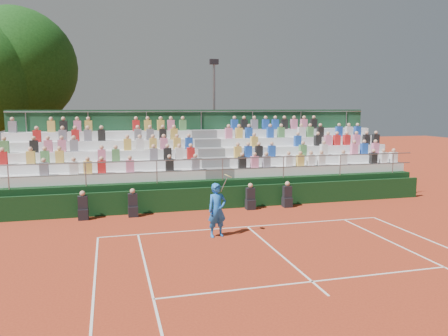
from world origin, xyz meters
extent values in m
plane|color=#A9371C|center=(0.00, 0.00, 0.00)|extent=(90.00, 90.00, 0.00)
cube|color=white|center=(0.00, 0.00, 0.01)|extent=(11.00, 0.06, 0.01)
cube|color=white|center=(0.00, -3.20, 0.01)|extent=(0.06, 6.40, 0.01)
cube|color=white|center=(0.00, -5.49, 0.01)|extent=(8.22, 0.06, 0.01)
cube|color=black|center=(0.00, 3.20, 0.50)|extent=(20.00, 0.15, 1.00)
cube|color=black|center=(-6.11, 2.75, 0.22)|extent=(0.40, 0.40, 0.44)
cube|color=black|center=(-6.11, 2.75, 0.70)|extent=(0.38, 0.25, 0.55)
sphere|color=tan|center=(-6.11, 2.75, 1.08)|extent=(0.22, 0.22, 0.22)
cube|color=black|center=(-4.13, 2.75, 0.22)|extent=(0.40, 0.40, 0.44)
cube|color=black|center=(-4.13, 2.75, 0.70)|extent=(0.38, 0.25, 0.55)
sphere|color=tan|center=(-4.13, 2.75, 1.08)|extent=(0.22, 0.22, 0.22)
cube|color=black|center=(1.02, 2.75, 0.22)|extent=(0.40, 0.40, 0.44)
cube|color=black|center=(1.02, 2.75, 0.70)|extent=(0.38, 0.25, 0.55)
sphere|color=tan|center=(1.02, 2.75, 1.08)|extent=(0.22, 0.22, 0.22)
cube|color=black|center=(2.79, 2.75, 0.22)|extent=(0.40, 0.40, 0.44)
cube|color=black|center=(2.79, 2.75, 0.70)|extent=(0.38, 0.25, 0.55)
sphere|color=tan|center=(2.79, 2.75, 1.08)|extent=(0.22, 0.22, 0.22)
cube|color=black|center=(0.00, 6.30, 0.60)|extent=(20.00, 5.20, 1.20)
cube|color=silver|center=(-5.35, 4.62, 1.41)|extent=(9.30, 0.85, 0.42)
cube|color=silver|center=(5.35, 4.62, 1.41)|extent=(9.30, 0.85, 0.42)
cube|color=slate|center=(0.00, 4.62, 1.41)|extent=(1.40, 0.85, 0.42)
cube|color=silver|center=(-5.35, 5.47, 1.83)|extent=(9.30, 0.85, 0.42)
cube|color=silver|center=(5.35, 5.47, 1.83)|extent=(9.30, 0.85, 0.42)
cube|color=slate|center=(0.00, 5.47, 1.83)|extent=(1.40, 0.85, 0.42)
cube|color=silver|center=(-5.35, 6.33, 2.25)|extent=(9.30, 0.85, 0.42)
cube|color=silver|center=(5.35, 6.33, 2.25)|extent=(9.30, 0.85, 0.42)
cube|color=slate|center=(0.00, 6.33, 2.25)|extent=(1.40, 0.85, 0.42)
cube|color=silver|center=(-5.35, 7.17, 2.67)|extent=(9.30, 0.85, 0.42)
cube|color=silver|center=(5.35, 7.17, 2.67)|extent=(9.30, 0.85, 0.42)
cube|color=slate|center=(0.00, 7.17, 2.67)|extent=(1.40, 0.85, 0.42)
cube|color=silver|center=(-5.35, 8.03, 3.09)|extent=(9.30, 0.85, 0.42)
cube|color=silver|center=(5.35, 8.03, 3.09)|extent=(9.30, 0.85, 0.42)
cube|color=slate|center=(0.00, 8.03, 3.09)|extent=(1.40, 0.85, 0.42)
cube|color=#184026|center=(0.00, 8.55, 2.20)|extent=(20.00, 0.12, 4.40)
cylinder|color=gray|center=(0.00, 3.75, 2.20)|extent=(20.00, 0.05, 0.05)
cylinder|color=gray|center=(0.00, 8.45, 4.30)|extent=(20.00, 0.05, 0.05)
cube|color=slate|center=(-7.73, 4.47, 1.90)|extent=(0.36, 0.24, 0.56)
cube|color=silver|center=(-6.52, 4.47, 1.90)|extent=(0.36, 0.24, 0.56)
cube|color=gold|center=(-5.93, 4.47, 1.90)|extent=(0.36, 0.24, 0.56)
cube|color=red|center=(-5.34, 4.47, 1.90)|extent=(0.36, 0.24, 0.56)
cube|color=pink|center=(-4.12, 4.47, 1.90)|extent=(0.36, 0.24, 0.56)
cube|color=black|center=(-2.33, 4.47, 1.90)|extent=(0.36, 0.24, 0.56)
cube|color=slate|center=(-1.12, 4.47, 1.90)|extent=(0.36, 0.24, 0.56)
cube|color=red|center=(-9.50, 5.32, 2.32)|extent=(0.36, 0.24, 0.56)
cube|color=gold|center=(-8.37, 5.32, 2.32)|extent=(0.36, 0.24, 0.56)
cube|color=#4C8C4C|center=(-7.78, 5.32, 2.32)|extent=(0.36, 0.24, 0.56)
cube|color=gold|center=(-7.16, 5.32, 2.32)|extent=(0.36, 0.24, 0.56)
cube|color=pink|center=(-5.34, 5.32, 2.32)|extent=(0.36, 0.24, 0.56)
cube|color=#4C8C4C|center=(-4.71, 5.32, 2.32)|extent=(0.36, 0.24, 0.56)
cube|color=slate|center=(-2.97, 5.32, 2.32)|extent=(0.36, 0.24, 0.56)
cube|color=black|center=(-2.31, 5.32, 2.32)|extent=(0.36, 0.24, 0.56)
cube|color=silver|center=(-1.75, 5.32, 2.32)|extent=(0.36, 0.24, 0.56)
cube|color=red|center=(-1.18, 5.32, 2.32)|extent=(0.36, 0.24, 0.56)
cube|color=#4C8C4C|center=(-9.58, 6.17, 2.74)|extent=(0.36, 0.24, 0.56)
cube|color=black|center=(-8.34, 6.17, 2.74)|extent=(0.36, 0.24, 0.56)
cube|color=pink|center=(-7.73, 6.17, 2.74)|extent=(0.36, 0.24, 0.56)
cube|color=pink|center=(-7.13, 6.17, 2.74)|extent=(0.36, 0.24, 0.56)
cube|color=slate|center=(-6.59, 6.17, 2.74)|extent=(0.36, 0.24, 0.56)
cube|color=gold|center=(-4.13, 6.17, 2.74)|extent=(0.36, 0.24, 0.56)
cube|color=silver|center=(-3.54, 6.17, 2.74)|extent=(0.36, 0.24, 0.56)
cube|color=gold|center=(-2.90, 6.17, 2.74)|extent=(0.36, 0.24, 0.56)
cube|color=pink|center=(-2.37, 6.17, 2.74)|extent=(0.36, 0.24, 0.56)
cube|color=gold|center=(-1.72, 6.17, 2.74)|extent=(0.36, 0.24, 0.56)
cube|color=#1E4CB2|center=(-1.12, 6.17, 2.74)|extent=(0.36, 0.24, 0.56)
cube|color=red|center=(-8.31, 7.02, 3.16)|extent=(0.36, 0.24, 0.56)
cube|color=slate|center=(-7.15, 7.02, 3.16)|extent=(0.36, 0.24, 0.56)
cube|color=red|center=(-6.57, 7.02, 3.16)|extent=(0.36, 0.24, 0.56)
cube|color=slate|center=(-5.98, 7.02, 3.16)|extent=(0.36, 0.24, 0.56)
cube|color=black|center=(-5.33, 7.02, 3.16)|extent=(0.36, 0.24, 0.56)
cube|color=slate|center=(-3.57, 7.02, 3.16)|extent=(0.36, 0.24, 0.56)
cube|color=slate|center=(-2.96, 7.02, 3.16)|extent=(0.36, 0.24, 0.56)
cube|color=black|center=(-2.31, 7.02, 3.16)|extent=(0.36, 0.24, 0.56)
cube|color=gold|center=(-1.74, 7.02, 3.16)|extent=(0.36, 0.24, 0.56)
cube|color=slate|center=(-9.52, 7.88, 3.58)|extent=(0.36, 0.24, 0.56)
cube|color=gold|center=(-7.75, 7.88, 3.58)|extent=(0.36, 0.24, 0.56)
cube|color=black|center=(-7.17, 7.88, 3.58)|extent=(0.36, 0.24, 0.56)
cube|color=pink|center=(-6.51, 7.88, 3.58)|extent=(0.36, 0.24, 0.56)
cube|color=gold|center=(-5.97, 7.88, 3.58)|extent=(0.36, 0.24, 0.56)
cube|color=red|center=(-3.59, 7.88, 3.58)|extent=(0.36, 0.24, 0.56)
cube|color=gold|center=(-2.99, 7.88, 3.58)|extent=(0.36, 0.24, 0.56)
cube|color=gold|center=(-2.31, 7.88, 3.58)|extent=(0.36, 0.24, 0.56)
cube|color=pink|center=(-1.77, 7.88, 3.58)|extent=(0.36, 0.24, 0.56)
cube|color=#4C8C4C|center=(-1.13, 7.88, 3.58)|extent=(0.36, 0.24, 0.56)
cube|color=black|center=(1.16, 4.47, 1.90)|extent=(0.36, 0.24, 0.56)
cube|color=pink|center=(1.79, 4.47, 1.90)|extent=(0.36, 0.24, 0.56)
cube|color=slate|center=(2.39, 4.47, 1.90)|extent=(0.36, 0.24, 0.56)
cube|color=silver|center=(3.56, 4.47, 1.90)|extent=(0.36, 0.24, 0.56)
cube|color=gold|center=(4.19, 4.47, 1.90)|extent=(0.36, 0.24, 0.56)
cube|color=silver|center=(4.76, 4.47, 1.90)|extent=(0.36, 0.24, 0.56)
cube|color=silver|center=(5.34, 4.47, 1.90)|extent=(0.36, 0.24, 0.56)
cube|color=silver|center=(6.57, 4.47, 1.90)|extent=(0.36, 0.24, 0.56)
cube|color=black|center=(8.33, 4.47, 1.90)|extent=(0.36, 0.24, 0.56)
cube|color=silver|center=(8.92, 4.47, 1.90)|extent=(0.36, 0.24, 0.56)
cube|color=silver|center=(9.54, 4.47, 1.90)|extent=(0.36, 0.24, 0.56)
cube|color=gold|center=(1.19, 5.32, 2.32)|extent=(0.36, 0.24, 0.56)
cube|color=#1E4CB2|center=(1.73, 5.32, 2.32)|extent=(0.36, 0.24, 0.56)
cube|color=black|center=(2.30, 5.32, 2.32)|extent=(0.36, 0.24, 0.56)
cube|color=#1E4CB2|center=(2.99, 5.32, 2.32)|extent=(0.36, 0.24, 0.56)
cube|color=#4C8C4C|center=(4.71, 5.32, 2.32)|extent=(0.36, 0.24, 0.56)
cube|color=silver|center=(5.91, 5.32, 2.32)|extent=(0.36, 0.24, 0.56)
cube|color=pink|center=(7.70, 5.32, 2.32)|extent=(0.36, 0.24, 0.56)
cube|color=#1E4CB2|center=(8.30, 5.32, 2.32)|extent=(0.36, 0.24, 0.56)
cube|color=pink|center=(8.99, 5.32, 2.32)|extent=(0.36, 0.24, 0.56)
cube|color=gold|center=(2.34, 6.17, 2.74)|extent=(0.36, 0.24, 0.56)
cube|color=#1E4CB2|center=(4.79, 6.17, 2.74)|extent=(0.36, 0.24, 0.56)
cube|color=black|center=(5.98, 6.17, 2.74)|extent=(0.36, 0.24, 0.56)
cube|color=pink|center=(6.59, 6.17, 2.74)|extent=(0.36, 0.24, 0.56)
cube|color=red|center=(7.12, 6.17, 2.74)|extent=(0.36, 0.24, 0.56)
cube|color=red|center=(7.73, 6.17, 2.74)|extent=(0.36, 0.24, 0.56)
cube|color=pink|center=(8.33, 6.17, 2.74)|extent=(0.36, 0.24, 0.56)
cube|color=black|center=(8.97, 6.17, 2.74)|extent=(0.36, 0.24, 0.56)
cube|color=black|center=(9.57, 6.17, 2.74)|extent=(0.36, 0.24, 0.56)
cube|color=pink|center=(1.19, 7.02, 3.16)|extent=(0.36, 0.24, 0.56)
cube|color=gold|center=(1.77, 7.02, 3.16)|extent=(0.36, 0.24, 0.56)
cube|color=#1E4CB2|center=(2.32, 7.02, 3.16)|extent=(0.36, 0.24, 0.56)
cube|color=#1E4CB2|center=(3.55, 7.02, 3.16)|extent=(0.36, 0.24, 0.56)
cube|color=#4C8C4C|center=(4.18, 7.02, 3.16)|extent=(0.36, 0.24, 0.56)
cube|color=silver|center=(5.39, 7.02, 3.16)|extent=(0.36, 0.24, 0.56)
cube|color=#4C8C4C|center=(5.92, 7.02, 3.16)|extent=(0.36, 0.24, 0.56)
cube|color=black|center=(6.55, 7.02, 3.16)|extent=(0.36, 0.24, 0.56)
cube|color=#1E4CB2|center=(7.72, 7.02, 3.16)|extent=(0.36, 0.24, 0.56)
cube|color=silver|center=(8.34, 7.02, 3.16)|extent=(0.36, 0.24, 0.56)
cube|color=#1E4CB2|center=(8.91, 7.02, 3.16)|extent=(0.36, 0.24, 0.56)
cube|color=#1E4CB2|center=(1.75, 7.88, 3.58)|extent=(0.36, 0.24, 0.56)
cube|color=black|center=(2.31, 7.88, 3.58)|extent=(0.36, 0.24, 0.56)
cube|color=slate|center=(2.91, 7.88, 3.58)|extent=(0.36, 0.24, 0.56)
cube|color=#1E4CB2|center=(3.59, 7.88, 3.58)|extent=(0.36, 0.24, 0.56)
cube|color=#1E4CB2|center=(4.17, 7.88, 3.58)|extent=(0.36, 0.24, 0.56)
cube|color=black|center=(4.72, 7.88, 3.58)|extent=(0.36, 0.24, 0.56)
cube|color=pink|center=(5.32, 7.88, 3.58)|extent=(0.36, 0.24, 0.56)
cube|color=pink|center=(5.93, 7.88, 3.58)|extent=(0.36, 0.24, 0.56)
cube|color=black|center=(6.55, 7.88, 3.58)|extent=(0.36, 0.24, 0.56)
imported|color=blue|center=(-1.42, -0.92, 0.95)|extent=(0.77, 0.59, 1.90)
cylinder|color=gray|center=(-1.17, -0.92, 1.85)|extent=(0.26, 0.03, 0.51)
cylinder|color=#E5D866|center=(-1.02, -0.92, 2.15)|extent=(0.26, 0.28, 0.14)
cylinder|color=#362013|center=(-10.39, 14.56, 2.03)|extent=(0.50, 0.50, 4.06)
sphere|color=#10390F|center=(-10.39, 14.56, 6.99)|extent=(7.31, 7.31, 7.31)
cylinder|color=gray|center=(2.04, 13.85, 3.70)|extent=(0.16, 0.16, 7.41)
cube|color=black|center=(2.04, 13.85, 7.58)|extent=(0.60, 0.25, 0.35)
camera|label=1|loc=(-5.00, -15.40, 4.50)|focal=35.00mm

